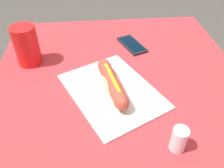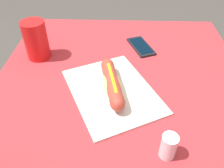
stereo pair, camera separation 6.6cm
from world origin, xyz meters
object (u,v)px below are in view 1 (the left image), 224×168
Objects in this scene: drinking_cup at (27,46)px; salt_shaker at (179,139)px; hot_dog at (112,83)px; cell_phone at (132,45)px.

salt_shaker is (-0.38, -0.39, -0.03)m from drinking_cup.
hot_dog is 1.41× the size of cell_phone.
drinking_cup is 0.55m from salt_shaker.
salt_shaker is at bearing -176.03° from cell_phone.
hot_dog is at bearing 32.54° from salt_shaker.
salt_shaker is (-0.46, -0.03, 0.03)m from cell_phone.
hot_dog is at bearing 158.37° from cell_phone.
salt_shaker reaches higher than hot_dog.
hot_dog is 1.57× the size of drinking_cup.
drinking_cup is (-0.07, 0.36, 0.06)m from cell_phone.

